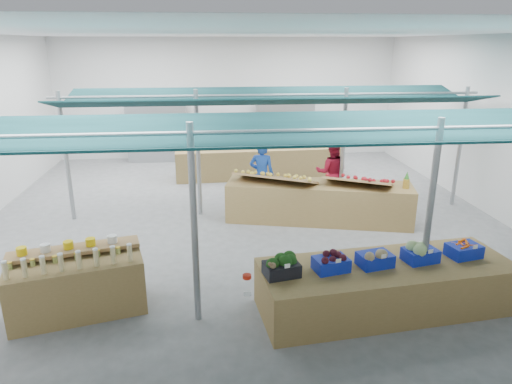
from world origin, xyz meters
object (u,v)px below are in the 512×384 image
Objects in this scene: veg_counter at (385,286)px; crate_stack at (409,281)px; vendor_left at (262,175)px; bottle_shelf at (78,284)px; fruit_counter at (318,202)px; vendor_right at (332,173)px.

crate_stack is (0.53, 0.31, -0.11)m from veg_counter.
veg_counter is 2.31× the size of vendor_left.
veg_counter is 5.09m from vendor_left.
fruit_counter is (4.59, 3.34, -0.01)m from bottle_shelf.
fruit_counter reaches higher than crate_stack.
vendor_right is (1.80, 0.00, 0.00)m from vendor_left.
fruit_counter is 1.67m from vendor_left.
fruit_counter is at bearing 22.35° from bottle_shelf.
fruit_counter is 7.83× the size of crate_stack.
vendor_left and vendor_right have the same top height.
bottle_shelf is at bearing 168.86° from veg_counter.
fruit_counter is at bearing 151.52° from vendor_left.
vendor_left is (-1.36, 4.88, 0.47)m from veg_counter.
veg_counter is 4.92m from vendor_right.
veg_counter is 0.92× the size of fruit_counter.
bottle_shelf is at bearing 178.62° from crate_stack.
bottle_shelf is 4.77m from veg_counter.
vendor_left reaches higher than veg_counter.
veg_counter is at bearing -18.98° from bottle_shelf.
vendor_right is at bearing 26.85° from bottle_shelf.
veg_counter is at bearing -73.57° from fruit_counter.
vendor_left is at bearing 38.95° from bottle_shelf.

